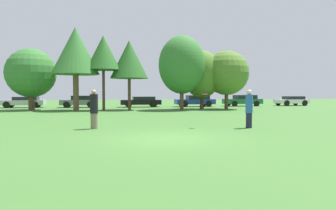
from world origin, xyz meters
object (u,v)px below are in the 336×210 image
at_px(parked_car_green, 243,100).
at_px(parked_car_white, 292,100).
at_px(frisbee, 205,94).
at_px(tree_3, 129,60).
at_px(person_catcher, 249,109).
at_px(tree_0, 31,73).
at_px(person_thrower, 94,109).
at_px(tree_6, 227,73).
at_px(tree_5, 202,74).
at_px(tree_2, 103,53).
at_px(tree_1, 75,51).
at_px(parked_car_silver, 24,102).
at_px(parked_car_grey, 80,101).
at_px(parked_car_blue, 196,101).
at_px(parked_car_black, 141,101).
at_px(tree_4, 182,65).

distance_m(parked_car_green, parked_car_white, 6.59).
xyz_separation_m(frisbee, tree_3, (-3.06, 14.86, 3.18)).
height_order(person_catcher, tree_0, tree_0).
relative_size(person_thrower, tree_6, 0.31).
bearing_deg(tree_5, person_thrower, -121.58).
bearing_deg(tree_2, tree_1, 176.88).
xyz_separation_m(parked_car_silver, parked_car_grey, (6.01, -0.42, 0.04)).
xyz_separation_m(tree_0, parked_car_silver, (-2.24, 5.09, -2.79)).
height_order(parked_car_blue, parked_car_white, parked_car_blue).
relative_size(parked_car_black, parked_car_white, 1.13).
bearing_deg(frisbee, parked_car_silver, 124.27).
distance_m(tree_3, parked_car_silver, 13.50).
bearing_deg(frisbee, parked_car_grey, 111.99).
xyz_separation_m(parked_car_blue, parked_car_white, (12.67, 0.62, -0.05)).
height_order(frisbee, tree_3, tree_3).
height_order(tree_1, tree_3, tree_1).
xyz_separation_m(tree_4, parked_car_black, (-3.39, 6.27, -3.61)).
bearing_deg(tree_3, parked_car_white, 16.83).
bearing_deg(tree_6, parked_car_blue, 106.52).
height_order(tree_1, parked_car_green, tree_1).
distance_m(tree_0, tree_5, 16.26).
xyz_separation_m(person_thrower, parked_car_white, (22.57, 20.77, -0.24)).
relative_size(tree_5, parked_car_blue, 1.25).
bearing_deg(parked_car_silver, parked_car_white, 177.34).
height_order(tree_0, parked_car_blue, tree_0).
relative_size(person_thrower, tree_5, 0.30).
bearing_deg(person_catcher, tree_5, -91.26).
bearing_deg(parked_car_blue, parked_car_grey, -3.48).
relative_size(person_catcher, tree_2, 0.26).
height_order(parked_car_grey, parked_car_blue, parked_car_blue).
height_order(parked_car_silver, parked_car_white, parked_car_white).
height_order(person_thrower, tree_6, tree_6).
xyz_separation_m(frisbee, tree_4, (1.86, 14.17, 2.69)).
height_order(tree_1, parked_car_blue, tree_1).
distance_m(parked_car_silver, parked_car_black, 12.82).
xyz_separation_m(frisbee, tree_1, (-7.90, 14.72, 3.84)).
xyz_separation_m(tree_2, parked_car_grey, (-2.91, 6.04, -4.58)).
bearing_deg(tree_4, tree_1, 176.76).
bearing_deg(person_catcher, parked_car_white, -119.14).
xyz_separation_m(tree_4, parked_car_white, (15.64, 6.91, -3.60)).
bearing_deg(tree_3, parked_car_black, 74.75).
xyz_separation_m(tree_5, parked_car_blue, (0.68, 5.13, -2.74)).
bearing_deg(parked_car_green, tree_5, 36.95).
bearing_deg(parked_car_white, parked_car_grey, -1.72).
height_order(person_catcher, tree_2, tree_2).
relative_size(person_catcher, parked_car_blue, 0.38).
bearing_deg(person_thrower, person_catcher, 0.00).
xyz_separation_m(tree_2, parked_car_white, (22.91, 6.49, -4.62)).
bearing_deg(parked_car_blue, parked_car_white, -179.90).
bearing_deg(tree_6, parked_car_black, 144.86).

